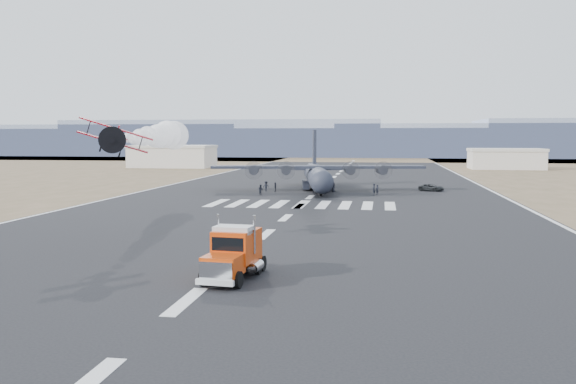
% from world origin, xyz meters
% --- Properties ---
extents(ground, '(500.00, 500.00, 0.00)m').
position_xyz_m(ground, '(0.00, 0.00, 0.00)').
color(ground, black).
rests_on(ground, ground).
extents(scrub_far, '(500.00, 80.00, 0.00)m').
position_xyz_m(scrub_far, '(0.00, 230.00, 0.00)').
color(scrub_far, brown).
rests_on(scrub_far, ground).
extents(runway_markings, '(60.00, 260.00, 0.01)m').
position_xyz_m(runway_markings, '(0.00, 60.00, 0.01)').
color(runway_markings, silver).
rests_on(runway_markings, ground).
extents(ridge_seg_b, '(150.00, 50.00, 15.00)m').
position_xyz_m(ridge_seg_b, '(-130.00, 260.00, 7.50)').
color(ridge_seg_b, '#838EA6').
rests_on(ridge_seg_b, ground).
extents(ridge_seg_c, '(150.00, 50.00, 17.00)m').
position_xyz_m(ridge_seg_c, '(-65.00, 260.00, 8.50)').
color(ridge_seg_c, '#838EA6').
rests_on(ridge_seg_c, ground).
extents(ridge_seg_d, '(150.00, 50.00, 13.00)m').
position_xyz_m(ridge_seg_d, '(0.00, 260.00, 6.50)').
color(ridge_seg_d, '#838EA6').
rests_on(ridge_seg_d, ground).
extents(ridge_seg_e, '(150.00, 50.00, 15.00)m').
position_xyz_m(ridge_seg_e, '(65.00, 260.00, 7.50)').
color(ridge_seg_e, '#838EA6').
rests_on(ridge_seg_e, ground).
extents(hangar_left, '(24.50, 14.50, 6.70)m').
position_xyz_m(hangar_left, '(-52.00, 145.00, 3.41)').
color(hangar_left, beige).
rests_on(hangar_left, ground).
extents(hangar_right, '(20.50, 12.50, 5.90)m').
position_xyz_m(hangar_right, '(46.00, 150.00, 3.01)').
color(hangar_right, beige).
rests_on(hangar_right, ground).
extents(semi_truck, '(3.21, 7.86, 3.47)m').
position_xyz_m(semi_truck, '(1.36, 5.95, 1.71)').
color(semi_truck, black).
rests_on(semi_truck, ground).
extents(aerobatic_biplane, '(6.18, 5.86, 3.35)m').
position_xyz_m(aerobatic_biplane, '(-12.28, 17.86, 9.22)').
color(aerobatic_biplane, '#A60B14').
extents(smoke_trail, '(7.83, 31.43, 4.01)m').
position_xyz_m(smoke_trail, '(-17.12, 43.61, 9.45)').
color(smoke_trail, white).
extents(transport_aircraft, '(36.47, 29.90, 10.54)m').
position_xyz_m(transport_aircraft, '(-0.31, 73.25, 2.72)').
color(transport_aircraft, black).
rests_on(transport_aircraft, ground).
extents(support_vehicle, '(4.74, 3.65, 1.20)m').
position_xyz_m(support_vehicle, '(19.29, 73.88, 0.60)').
color(support_vehicle, black).
rests_on(support_vehicle, ground).
extents(crew_a, '(0.67, 0.77, 1.84)m').
position_xyz_m(crew_a, '(9.63, 64.77, 0.92)').
color(crew_a, black).
rests_on(crew_a, ground).
extents(crew_b, '(0.94, 0.92, 1.68)m').
position_xyz_m(crew_b, '(-8.21, 62.48, 0.84)').
color(crew_b, black).
rests_on(crew_b, ground).
extents(crew_c, '(1.17, 0.75, 1.67)m').
position_xyz_m(crew_c, '(-8.70, 69.57, 0.84)').
color(crew_c, black).
rests_on(crew_c, ground).
extents(crew_d, '(0.53, 0.94, 1.56)m').
position_xyz_m(crew_d, '(-6.92, 68.62, 0.78)').
color(crew_d, black).
rests_on(crew_d, ground).
extents(crew_e, '(0.88, 0.99, 1.72)m').
position_xyz_m(crew_e, '(2.78, 69.71, 0.86)').
color(crew_e, black).
rests_on(crew_e, ground).
extents(crew_f, '(1.59, 1.61, 1.85)m').
position_xyz_m(crew_f, '(0.60, 63.36, 0.92)').
color(crew_f, black).
rests_on(crew_f, ground).
extents(crew_g, '(0.74, 0.73, 1.57)m').
position_xyz_m(crew_g, '(10.16, 65.99, 0.78)').
color(crew_g, black).
rests_on(crew_g, ground).
extents(crew_h, '(0.56, 0.81, 1.57)m').
position_xyz_m(crew_h, '(-0.00, 66.42, 0.78)').
color(crew_h, black).
rests_on(crew_h, ground).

